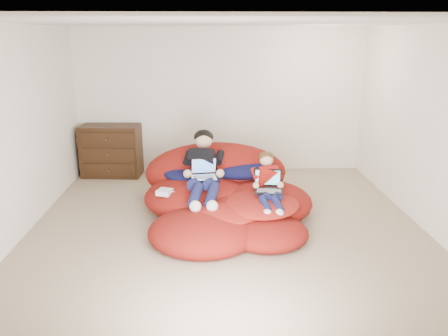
% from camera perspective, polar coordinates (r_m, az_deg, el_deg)
% --- Properties ---
extents(room_shell, '(5.10, 5.10, 2.77)m').
position_cam_1_polar(room_shell, '(5.57, 0.34, -5.69)').
color(room_shell, tan).
rests_on(room_shell, ground).
extents(dresser, '(1.02, 0.59, 0.89)m').
position_cam_1_polar(dresser, '(7.80, -14.50, 2.21)').
color(dresser, '#311D0D').
rests_on(dresser, ground).
extents(beanbag_pile, '(2.33, 2.51, 0.94)m').
position_cam_1_polar(beanbag_pile, '(5.95, -0.01, -3.57)').
color(beanbag_pile, maroon).
rests_on(beanbag_pile, ground).
extents(cream_pillow, '(0.48, 0.30, 0.30)m').
position_cam_1_polar(cream_pillow, '(6.56, -4.74, 1.51)').
color(cream_pillow, beige).
rests_on(cream_pillow, beanbag_pile).
extents(older_boy, '(0.44, 1.31, 0.77)m').
position_cam_1_polar(older_boy, '(5.84, -2.66, 0.33)').
color(older_boy, black).
rests_on(older_boy, beanbag_pile).
extents(younger_boy, '(0.33, 0.88, 0.60)m').
position_cam_1_polar(younger_boy, '(5.56, 5.76, -1.67)').
color(younger_boy, '#AF180F').
rests_on(younger_boy, beanbag_pile).
extents(laptop_white, '(0.34, 0.34, 0.22)m').
position_cam_1_polar(laptop_white, '(5.74, -2.66, -0.55)').
color(laptop_white, white).
rests_on(laptop_white, older_boy).
extents(laptop_black, '(0.39, 0.35, 0.26)m').
position_cam_1_polar(laptop_black, '(5.54, 5.81, -2.20)').
color(laptop_black, black).
rests_on(laptop_black, younger_boy).
extents(power_adapter, '(0.22, 0.22, 0.07)m').
position_cam_1_polar(power_adapter, '(5.71, -7.77, -3.12)').
color(power_adapter, white).
rests_on(power_adapter, beanbag_pile).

